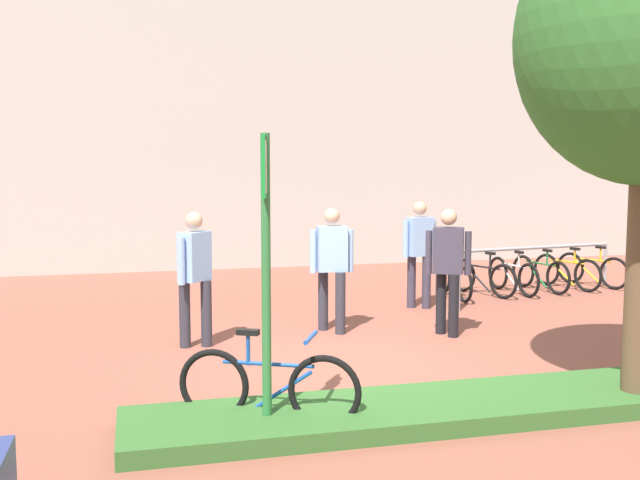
# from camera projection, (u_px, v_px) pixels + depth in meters

# --- Properties ---
(ground_plane) EXTENTS (60.00, 60.00, 0.00)m
(ground_plane) POSITION_uv_depth(u_px,v_px,m) (355.00, 368.00, 8.40)
(ground_plane) COLOR brown
(building_facade) EXTENTS (28.00, 1.20, 10.00)m
(building_facade) POSITION_uv_depth(u_px,v_px,m) (239.00, 44.00, 16.47)
(building_facade) COLOR #B2ADA3
(building_facade) RESTS_ON ground
(planter_strip) EXTENTS (7.00, 1.10, 0.16)m
(planter_strip) POSITION_uv_depth(u_px,v_px,m) (502.00, 403.00, 6.92)
(planter_strip) COLOR #336028
(planter_strip) RESTS_ON ground
(parking_sign_post) EXTENTS (0.13, 0.35, 2.57)m
(parking_sign_post) POSITION_uv_depth(u_px,v_px,m) (266.00, 240.00, 6.20)
(parking_sign_post) COLOR #2D7238
(parking_sign_post) RESTS_ON ground
(bike_at_sign) EXTENTS (1.54, 0.79, 0.86)m
(bike_at_sign) POSITION_uv_depth(u_px,v_px,m) (269.00, 386.00, 6.55)
(bike_at_sign) COLOR black
(bike_at_sign) RESTS_ON ground
(bike_rack_cluster) EXTENTS (3.73, 1.96, 0.83)m
(bike_rack_cluster) POSITION_uv_depth(u_px,v_px,m) (526.00, 273.00, 13.36)
(bike_rack_cluster) COLOR #99999E
(bike_rack_cluster) RESTS_ON ground
(bollard_steel) EXTENTS (0.16, 0.16, 0.90)m
(bollard_steel) POSITION_uv_depth(u_px,v_px,m) (456.00, 283.00, 11.60)
(bollard_steel) COLOR #ADADB2
(bollard_steel) RESTS_ON ground
(person_shirt_blue) EXTENTS (0.61, 0.43, 1.72)m
(person_shirt_blue) POSITION_uv_depth(u_px,v_px,m) (332.00, 261.00, 10.10)
(person_shirt_blue) COLOR #2D2D38
(person_shirt_blue) RESTS_ON ground
(person_suited_navy) EXTENTS (0.55, 0.40, 1.72)m
(person_suited_navy) POSITION_uv_depth(u_px,v_px,m) (448.00, 263.00, 9.90)
(person_suited_navy) COLOR black
(person_suited_navy) RESTS_ON ground
(person_shirt_white) EXTENTS (0.45, 0.47, 1.72)m
(person_shirt_white) POSITION_uv_depth(u_px,v_px,m) (195.00, 270.00, 9.27)
(person_shirt_white) COLOR #2D2D38
(person_shirt_white) RESTS_ON ground
(person_casual_tan) EXTENTS (0.60, 0.31, 1.72)m
(person_casual_tan) POSITION_uv_depth(u_px,v_px,m) (419.00, 247.00, 11.80)
(person_casual_tan) COLOR #383342
(person_casual_tan) RESTS_ON ground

